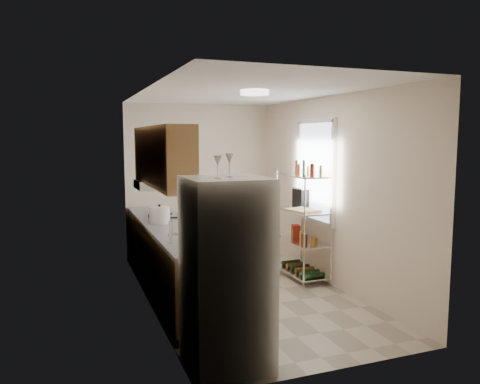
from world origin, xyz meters
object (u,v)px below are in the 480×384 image
object	(u,v)px
cutting_board	(303,210)
espresso_machine	(301,197)
rice_cooker	(160,215)
frying_pan_large	(162,218)
refrigerator	(226,273)

from	to	relation	value
cutting_board	espresso_machine	size ratio (longest dim) A/B	1.56
rice_cooker	espresso_machine	size ratio (longest dim) A/B	1.00
rice_cooker	cutting_board	world-z (taller)	rice_cooker
frying_pan_large	espresso_machine	xyz separation A→B (m)	(2.07, -0.19, 0.23)
refrigerator	rice_cooker	world-z (taller)	refrigerator
cutting_board	espresso_machine	world-z (taller)	espresso_machine
refrigerator	frying_pan_large	xyz separation A→B (m)	(-0.05, 2.60, 0.07)
rice_cooker	frying_pan_large	bearing A→B (deg)	71.99
cutting_board	espresso_machine	xyz separation A→B (m)	(0.22, 0.46, 0.12)
rice_cooker	cutting_board	size ratio (longest dim) A/B	0.64
refrigerator	espresso_machine	xyz separation A→B (m)	(2.01, 2.41, 0.30)
refrigerator	rice_cooker	distance (m)	2.35
refrigerator	cutting_board	distance (m)	2.66
espresso_machine	rice_cooker	bearing A→B (deg)	173.43
refrigerator	rice_cooker	size ratio (longest dim) A/B	6.12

